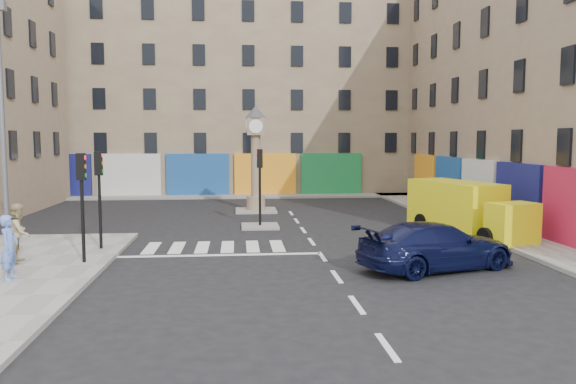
{
  "coord_description": "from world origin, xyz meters",
  "views": [
    {
      "loc": [
        -3.08,
        -19.09,
        4.35
      ],
      "look_at": [
        -0.88,
        5.21,
        2.0
      ],
      "focal_mm": 35.0,
      "sensor_mm": 36.0,
      "label": 1
    }
  ],
  "objects": [
    {
      "name": "pedestrian_blue",
      "position": [
        -9.83,
        -2.05,
        1.12
      ],
      "size": [
        0.49,
        0.72,
        1.95
      ],
      "primitive_type": "imported",
      "rotation": [
        0.0,
        0.0,
        1.54
      ],
      "color": "#6082DB",
      "rests_on": "sidewalk_left"
    },
    {
      "name": "pedestrian_tan",
      "position": [
        -10.47,
        0.43,
        1.16
      ],
      "size": [
        0.86,
        1.05,
        2.01
      ],
      "primitive_type": "imported",
      "rotation": [
        0.0,
        0.0,
        1.67
      ],
      "color": "tan",
      "rests_on": "sidewalk_left"
    },
    {
      "name": "clock_pillar",
      "position": [
        -2.0,
        14.0,
        3.55
      ],
      "size": [
        1.2,
        1.2,
        6.1
      ],
      "color": "#917A5F",
      "rests_on": "island_far"
    },
    {
      "name": "building_right",
      "position": [
        15.0,
        10.0,
        8.0
      ],
      "size": [
        10.0,
        30.0,
        16.0
      ],
      "primitive_type": "cube",
      "color": "#917A5F",
      "rests_on": "ground"
    },
    {
      "name": "island_near",
      "position": [
        -2.0,
        8.0,
        0.06
      ],
      "size": [
        1.8,
        1.8,
        0.12
      ],
      "primitive_type": "cube",
      "color": "gray",
      "rests_on": "ground"
    },
    {
      "name": "sidewalk_far",
      "position": [
        -4.0,
        22.2,
        0.07
      ],
      "size": [
        32.0,
        2.4,
        0.15
      ],
      "primitive_type": "cube",
      "color": "gray",
      "rests_on": "ground"
    },
    {
      "name": "traffic_light_left_near",
      "position": [
        -8.3,
        0.2,
        2.62
      ],
      "size": [
        0.28,
        0.22,
        3.7
      ],
      "color": "black",
      "rests_on": "sidewalk_left"
    },
    {
      "name": "ground",
      "position": [
        0.0,
        0.0,
        0.0
      ],
      "size": [
        120.0,
        120.0,
        0.0
      ],
      "primitive_type": "plane",
      "color": "black",
      "rests_on": "ground"
    },
    {
      "name": "navy_sedan",
      "position": [
        3.46,
        -1.3,
        0.79
      ],
      "size": [
        5.87,
        3.82,
        1.58
      ],
      "primitive_type": "imported",
      "rotation": [
        0.0,
        0.0,
        1.89
      ],
      "color": "black",
      "rests_on": "ground"
    },
    {
      "name": "building_far",
      "position": [
        -4.0,
        28.0,
        8.5
      ],
      "size": [
        32.0,
        10.0,
        17.0
      ],
      "primitive_type": "cube",
      "color": "gray",
      "rests_on": "ground"
    },
    {
      "name": "yellow_van",
      "position": [
        7.02,
        4.94,
        1.18
      ],
      "size": [
        3.7,
        6.82,
        2.38
      ],
      "rotation": [
        0.0,
        0.0,
        0.29
      ],
      "color": "yellow",
      "rests_on": "ground"
    },
    {
      "name": "traffic_light_left_far",
      "position": [
        -8.3,
        2.6,
        2.62
      ],
      "size": [
        0.28,
        0.22,
        3.7
      ],
      "color": "black",
      "rests_on": "sidewalk_left"
    },
    {
      "name": "sidewalk_right",
      "position": [
        8.7,
        10.0,
        0.07
      ],
      "size": [
        2.6,
        30.0,
        0.15
      ],
      "primitive_type": "cube",
      "color": "gray",
      "rests_on": "ground"
    },
    {
      "name": "island_far",
      "position": [
        -2.0,
        14.0,
        0.06
      ],
      "size": [
        2.4,
        2.4,
        0.12
      ],
      "primitive_type": "cube",
      "color": "gray",
      "rests_on": "ground"
    },
    {
      "name": "traffic_light_island",
      "position": [
        -2.0,
        8.0,
        2.59
      ],
      "size": [
        0.28,
        0.22,
        3.7
      ],
      "color": "black",
      "rests_on": "island_near"
    },
    {
      "name": "lamp_post",
      "position": [
        -10.2,
        -1.2,
        4.79
      ],
      "size": [
        0.5,
        0.25,
        8.3
      ],
      "color": "#595B60",
      "rests_on": "sidewalk_left"
    }
  ]
}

